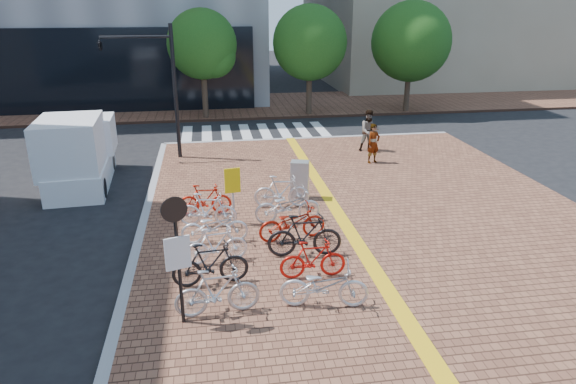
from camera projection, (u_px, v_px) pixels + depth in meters
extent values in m
plane|color=black|center=(288.00, 260.00, 13.56)|extent=(120.00, 120.00, 0.00)
cube|color=brown|center=(493.00, 372.00, 9.35)|extent=(14.00, 34.00, 0.15)
cube|color=gold|center=(442.00, 374.00, 9.18)|extent=(0.40, 34.00, 0.01)
cube|color=gray|center=(310.00, 139.00, 25.08)|extent=(14.00, 0.25, 0.15)
cube|color=brown|center=(237.00, 106.00, 32.97)|extent=(70.00, 8.00, 0.15)
cube|color=silver|center=(187.00, 135.00, 26.08)|extent=(0.50, 4.00, 0.01)
cube|color=silver|center=(207.00, 134.00, 26.22)|extent=(0.50, 4.00, 0.01)
cube|color=silver|center=(226.00, 134.00, 26.37)|extent=(0.50, 4.00, 0.01)
cube|color=silver|center=(246.00, 133.00, 26.52)|extent=(0.50, 4.00, 0.01)
cube|color=silver|center=(265.00, 132.00, 26.66)|extent=(0.50, 4.00, 0.01)
cube|color=silver|center=(284.00, 132.00, 26.81)|extent=(0.50, 4.00, 0.01)
cube|color=silver|center=(303.00, 131.00, 26.95)|extent=(0.50, 4.00, 0.01)
cube|color=silver|center=(321.00, 130.00, 27.10)|extent=(0.50, 4.00, 0.01)
cylinder|color=#38281E|center=(205.00, 95.00, 28.96)|extent=(0.32, 0.32, 2.60)
sphere|color=#194714|center=(202.00, 44.00, 27.99)|extent=(3.80, 3.80, 3.80)
sphere|color=#194714|center=(214.00, 56.00, 28.01)|extent=(2.40, 2.40, 2.40)
cylinder|color=#38281E|center=(309.00, 92.00, 29.83)|extent=(0.32, 0.32, 2.60)
sphere|color=#194714|center=(310.00, 43.00, 28.87)|extent=(4.20, 4.20, 4.20)
sphere|color=#194714|center=(321.00, 54.00, 28.89)|extent=(2.40, 2.40, 2.40)
cylinder|color=#38281E|center=(407.00, 89.00, 30.71)|extent=(0.32, 0.32, 2.60)
sphere|color=#194714|center=(411.00, 42.00, 29.74)|extent=(4.60, 4.60, 4.60)
sphere|color=#194714|center=(422.00, 53.00, 29.76)|extent=(2.40, 2.40, 2.40)
imported|color=#B9B9BE|center=(217.00, 292.00, 10.77)|extent=(1.84, 0.67, 1.08)
imported|color=black|center=(210.00, 264.00, 11.92)|extent=(1.82, 0.65, 1.07)
imported|color=white|center=(216.00, 245.00, 12.95)|extent=(1.67, 0.72, 0.97)
imported|color=white|center=(215.00, 226.00, 14.04)|extent=(1.83, 0.64, 0.96)
imported|color=white|center=(207.00, 210.00, 15.03)|extent=(1.79, 0.82, 1.04)
imported|color=red|center=(205.00, 200.00, 15.90)|extent=(1.65, 0.50, 0.98)
imported|color=silver|center=(324.00, 286.00, 11.07)|extent=(2.02, 1.00, 1.01)
imported|color=red|center=(313.00, 259.00, 12.25)|extent=(1.61, 0.46, 0.97)
imported|color=black|center=(305.00, 235.00, 13.26)|extent=(1.97, 0.68, 1.16)
imported|color=#A21A0B|center=(292.00, 223.00, 14.22)|extent=(1.99, 0.96, 1.00)
imported|color=silver|center=(288.00, 206.00, 15.32)|extent=(2.00, 0.74, 1.04)
imported|color=silver|center=(282.00, 191.00, 16.45)|extent=(1.83, 0.68, 1.07)
imported|color=gray|center=(373.00, 143.00, 20.92)|extent=(0.69, 0.58, 1.62)
imported|color=#4E5063|center=(369.00, 131.00, 22.55)|extent=(0.90, 0.71, 1.82)
cube|color=#B0B0B5|center=(300.00, 180.00, 17.18)|extent=(0.69, 0.58, 1.29)
cylinder|color=#B7B7BC|center=(233.00, 197.00, 15.16)|extent=(0.08, 0.08, 1.69)
cube|color=yellow|center=(233.00, 181.00, 14.94)|extent=(0.47, 0.13, 0.75)
cylinder|color=black|center=(179.00, 262.00, 10.20)|extent=(0.09, 0.09, 2.79)
cylinder|color=black|center=(174.00, 210.00, 9.74)|extent=(0.51, 0.18, 0.52)
cube|color=silver|center=(178.00, 253.00, 10.07)|extent=(0.50, 0.18, 0.70)
cylinder|color=black|center=(175.00, 93.00, 20.99)|extent=(0.16, 0.16, 5.45)
cylinder|color=black|center=(135.00, 37.00, 20.02)|extent=(2.73, 0.11, 0.11)
imported|color=black|center=(100.00, 44.00, 19.91)|extent=(0.24, 1.13, 0.45)
cube|color=white|center=(82.00, 173.00, 18.95)|extent=(2.23, 4.69, 0.91)
cube|color=white|center=(83.00, 135.00, 19.77)|extent=(2.05, 2.05, 1.32)
cube|color=white|center=(74.00, 145.00, 17.77)|extent=(2.21, 2.97, 1.83)
cylinder|color=black|center=(66.00, 164.00, 20.30)|extent=(0.27, 0.72, 0.71)
cylinder|color=black|center=(48.00, 192.00, 17.32)|extent=(0.27, 0.72, 0.71)
cylinder|color=black|center=(111.00, 161.00, 20.65)|extent=(0.27, 0.72, 0.71)
cylinder|color=black|center=(102.00, 188.00, 17.68)|extent=(0.27, 0.72, 0.71)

